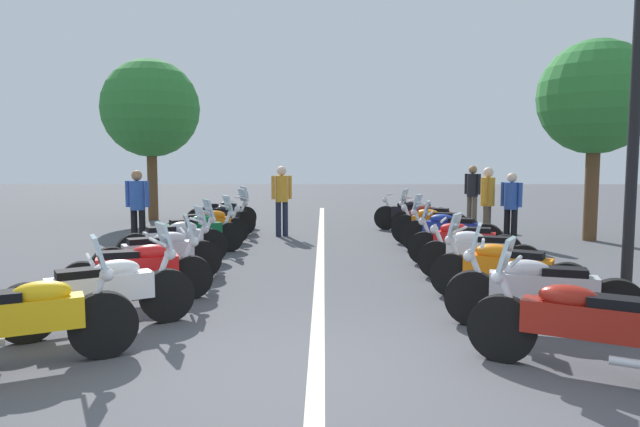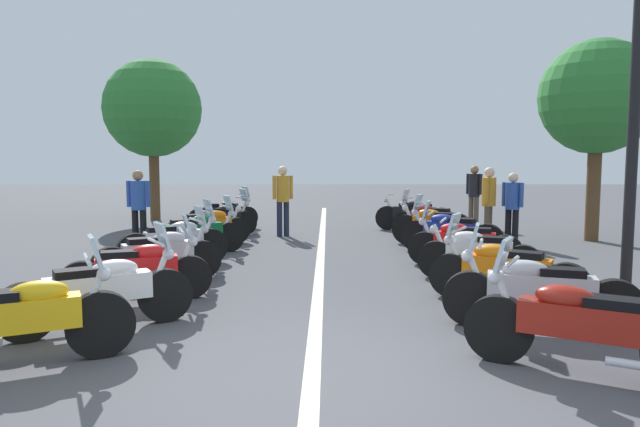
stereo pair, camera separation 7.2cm
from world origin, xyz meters
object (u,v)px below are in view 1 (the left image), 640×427
Objects in this scene: motorcycle_right_row_6 at (434,225)px; bystander_2 at (488,199)px; motorcycle_left_row_1 at (104,291)px; motorcycle_right_row_7 at (428,219)px; motorcycle_left_row_3 at (160,254)px; motorcycle_left_row_2 at (140,269)px; motorcycle_right_row_1 at (539,290)px; motorcycle_right_row_5 at (449,231)px; motorcycle_right_row_8 at (412,214)px; motorcycle_left_row_5 at (195,232)px; bystander_4 at (138,203)px; motorcycle_left_row_7 at (220,219)px; motorcycle_right_row_4 at (462,242)px; bystander_1 at (472,191)px; motorcycle_left_row_0 at (25,319)px; bystander_3 at (282,195)px; motorcycle_left_row_8 at (223,213)px; roadside_tree_0 at (596,98)px; motorcycle_right_row_3 at (478,253)px; motorcycle_right_row_2 at (505,269)px; roadside_tree_1 at (151,109)px; street_lamp_twin_globe at (639,23)px; bystander_0 at (511,203)px; motorcycle_left_row_4 at (175,241)px; motorcycle_right_row_0 at (585,324)px; motorcycle_left_row_6 at (208,226)px.

bystander_2 is (0.40, -1.30, 0.58)m from motorcycle_right_row_6.
motorcycle_left_row_1 is 1.03× the size of motorcycle_right_row_7.
motorcycle_left_row_3 is (2.58, 0.09, -0.01)m from motorcycle_left_row_1.
motorcycle_right_row_1 is (-1.27, -4.98, 0.01)m from motorcycle_left_row_2.
motorcycle_right_row_8 is (3.77, 0.19, -0.01)m from motorcycle_right_row_5.
motorcycle_right_row_7 is at bearing -0.80° from motorcycle_left_row_5.
motorcycle_left_row_2 is at bearing 19.99° from bystander_4.
motorcycle_left_row_2 is 5.06m from bystander_4.
motorcycle_right_row_1 is at bearing -89.80° from motorcycle_left_row_7.
motorcycle_right_row_5 reaches higher than motorcycle_right_row_6.
bystander_1 reaches higher than motorcycle_right_row_4.
motorcycle_left_row_3 is 5.31m from motorcycle_right_row_4.
bystander_4 is at bearing 73.17° from motorcycle_left_row_0.
motorcycle_right_row_5 is at bearing -144.43° from bystander_3.
motorcycle_left_row_8 is at bearing 72.68° from motorcycle_left_row_2.
roadside_tree_0 reaches higher than motorcycle_left_row_0.
bystander_1 reaches higher than motorcycle_right_row_7.
motorcycle_right_row_5 reaches higher than motorcycle_left_row_8.
motorcycle_right_row_6 is 1.53m from motorcycle_right_row_7.
motorcycle_right_row_3 is at bearing -78.01° from motorcycle_left_row_7.
motorcycle_right_row_4 is (2.65, -0.06, -0.00)m from motorcycle_right_row_2.
bystander_1 is (4.81, -1.71, 0.57)m from motorcycle_right_row_5.
roadside_tree_0 is at bearing 7.85° from motorcycle_left_row_1.
motorcycle_right_row_6 is (5.21, -0.04, 0.00)m from motorcycle_right_row_2.
roadside_tree_1 is at bearing -10.60° from motorcycle_right_row_6.
roadside_tree_0 is (0.45, -2.62, 2.35)m from bystander_2.
motorcycle_left_row_1 is 4.97m from motorcycle_right_row_1.
street_lamp_twin_globe reaches higher than motorcycle_right_row_2.
bystander_0 reaches higher than motorcycle_left_row_8.
motorcycle_left_row_7 is at bearing -144.24° from roadside_tree_1.
motorcycle_right_row_7 is at bearing -64.48° from motorcycle_right_row_5.
motorcycle_left_row_4 is 0.34× the size of street_lamp_twin_globe.
bystander_1 is (11.41, -7.10, 0.57)m from motorcycle_left_row_0.
bystander_0 is at bearing -96.20° from motorcycle_right_row_3.
motorcycle_left_row_1 reaches higher than motorcycle_left_row_5.
motorcycle_left_row_4 is 0.92× the size of motorcycle_right_row_4.
motorcycle_left_row_7 is at bearing -23.51° from bystander_1.
roadside_tree_1 is at bearing 84.93° from motorcycle_left_row_5.
motorcycle_left_row_6 is at bearing -29.08° from motorcycle_right_row_0.
motorcycle_left_row_3 is 0.94× the size of motorcycle_right_row_0.
motorcycle_left_row_1 is 1.03× the size of motorcycle_left_row_3.
motorcycle_right_row_2 is (1.27, -0.01, -0.01)m from motorcycle_right_row_1.
roadside_tree_0 is at bearing -22.52° from motorcycle_left_row_6.
motorcycle_left_row_5 is 8.51m from street_lamp_twin_globe.
street_lamp_twin_globe is at bearing -22.85° from motorcycle_left_row_2.
motorcycle_right_row_7 is (1.52, -0.14, -0.01)m from motorcycle_right_row_6.
bystander_3 is at bearing 25.04° from motorcycle_right_row_7.
bystander_2 is (5.61, -1.34, 0.58)m from motorcycle_right_row_2.
motorcycle_left_row_7 reaches higher than motorcycle_right_row_7.
motorcycle_left_row_8 is 9.87m from roadside_tree_0.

